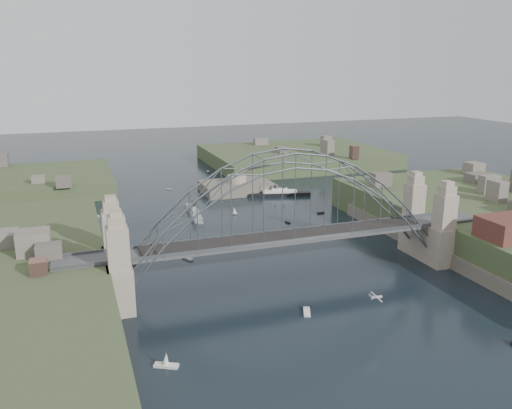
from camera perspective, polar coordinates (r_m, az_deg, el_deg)
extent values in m
plane|color=black|center=(102.65, 3.40, -7.87)|extent=(500.00, 500.00, 0.00)
cube|color=#48484A|center=(99.81, 3.47, -3.64)|extent=(84.00, 6.00, 0.70)
cube|color=#4E5459|center=(97.03, 4.16, -3.86)|extent=(84.00, 0.25, 0.50)
cube|color=#4E5459|center=(102.26, 2.82, -2.84)|extent=(84.00, 0.25, 0.50)
cube|color=black|center=(99.63, 3.47, -3.34)|extent=(55.20, 5.20, 0.35)
cube|color=gray|center=(87.79, -14.59, -6.20)|extent=(3.40, 3.40, 17.70)
cube|color=gray|center=(97.19, -15.15, -4.15)|extent=(3.40, 3.40, 17.70)
cube|color=gray|center=(111.37, 19.63, -2.06)|extent=(3.40, 3.40, 17.70)
cube|color=gray|center=(118.92, 16.63, -0.75)|extent=(3.40, 3.40, 17.70)
cube|color=gray|center=(94.22, -14.68, -7.89)|extent=(4.08, 13.80, 8.00)
cube|color=gray|center=(116.50, 17.89, -3.67)|extent=(4.08, 13.80, 8.00)
cube|color=#5A5247|center=(95.24, -16.99, -9.78)|extent=(6.00, 70.00, 4.00)
cube|color=#5A5247|center=(119.85, 19.30, -4.79)|extent=(6.00, 70.00, 4.00)
cube|color=#3A4828|center=(186.97, -24.53, 1.50)|extent=(60.00, 45.00, 9.00)
cube|color=#3A4828|center=(218.91, 4.29, 4.70)|extent=(70.00, 55.00, 9.50)
cube|color=#5A5247|center=(169.36, -2.07, 1.23)|extent=(22.00, 16.00, 7.00)
cylinder|color=gray|center=(168.30, -2.08, 2.78)|extent=(6.00, 6.00, 2.40)
cube|color=gray|center=(144.03, -6.70, -0.99)|extent=(3.78, 17.56, 1.55)
cube|color=gray|center=(143.72, -6.72, -0.55)|extent=(2.54, 9.70, 1.16)
cube|color=gray|center=(143.49, -6.73, -0.21)|extent=(1.64, 4.45, 0.77)
cylinder|color=black|center=(142.15, -6.66, -0.07)|extent=(0.84, 0.84, 1.55)
cylinder|color=black|center=(144.48, -6.80, 0.17)|extent=(0.84, 0.84, 1.55)
cylinder|color=#4E5459|center=(138.37, -6.42, -0.57)|extent=(0.15, 0.15, 3.87)
cylinder|color=#4E5459|center=(148.37, -7.02, 0.48)|extent=(0.15, 0.15, 3.87)
cube|color=gray|center=(181.25, -16.19, 1.85)|extent=(7.74, 16.92, 1.71)
cube|color=gray|center=(180.98, -16.22, 2.25)|extent=(4.70, 9.46, 1.28)
cube|color=gray|center=(180.78, -16.25, 2.55)|extent=(2.60, 4.46, 0.85)
cylinder|color=black|center=(179.50, -16.36, 2.70)|extent=(0.85, 0.85, 1.71)
cylinder|color=black|center=(181.75, -16.17, 2.86)|extent=(0.85, 0.85, 1.71)
cylinder|color=#4E5459|center=(175.85, -16.69, 2.35)|extent=(0.17, 0.17, 4.27)
cylinder|color=#4E5459|center=(185.50, -15.85, 3.05)|extent=(0.17, 0.17, 4.27)
cube|color=black|center=(163.71, 2.56, 1.04)|extent=(19.26, 6.89, 1.39)
cube|color=white|center=(163.46, 2.56, 1.40)|extent=(10.71, 4.30, 1.05)
cube|color=white|center=(163.28, 2.56, 1.66)|extent=(4.99, 2.49, 0.70)
cylinder|color=black|center=(162.94, 2.10, 1.86)|extent=(0.94, 0.94, 1.39)
cylinder|color=black|center=(163.35, 3.03, 1.88)|extent=(0.94, 0.94, 1.39)
cylinder|color=#4E5459|center=(162.39, 0.56, 1.76)|extent=(0.14, 0.14, 3.49)
cylinder|color=#4E5459|center=(164.16, 4.55, 1.86)|extent=(0.14, 0.14, 3.49)
cube|color=#A1A4A8|center=(82.90, 12.88, -9.72)|extent=(1.86, 0.50, 0.32)
cube|color=#A1A4A8|center=(82.87, 12.88, -9.69)|extent=(0.65, 3.69, 0.07)
cube|color=#A1A4A8|center=(82.44, 12.30, -9.70)|extent=(0.29, 1.16, 0.40)
cube|color=white|center=(112.31, -7.39, -5.83)|extent=(2.04, 2.97, 0.45)
cube|color=white|center=(136.27, 3.44, -1.95)|extent=(0.93, 1.76, 0.45)
cube|color=white|center=(89.32, 5.52, -11.47)|extent=(2.20, 3.37, 0.45)
cube|color=white|center=(145.73, 7.02, -0.91)|extent=(2.09, 0.76, 0.45)
cube|color=white|center=(147.45, -17.13, -1.29)|extent=(3.13, 1.60, 0.45)
cube|color=white|center=(147.34, -17.14, -1.14)|extent=(1.93, 1.20, 0.40)
cylinder|color=black|center=(147.22, -17.15, -0.97)|extent=(0.16, 0.16, 0.70)
cube|color=white|center=(143.86, -2.35, -1.02)|extent=(1.57, 1.27, 0.45)
cylinder|color=#4E5459|center=(143.57, -2.36, -0.61)|extent=(0.08, 0.08, 2.20)
cone|color=silver|center=(143.57, -2.36, -0.61)|extent=(1.59, 1.52, 1.92)
cube|color=white|center=(174.13, -9.38, 1.64)|extent=(1.91, 1.56, 0.45)
cube|color=white|center=(130.54, 11.75, -3.02)|extent=(2.49, 2.15, 0.45)
cylinder|color=#4E5459|center=(130.22, 11.78, -2.58)|extent=(0.08, 0.08, 2.20)
cone|color=silver|center=(130.22, 11.78, -2.58)|extent=(1.59, 1.54, 1.92)
cube|color=white|center=(75.89, -9.68, -16.81)|extent=(3.46, 2.55, 0.45)
cylinder|color=#4E5459|center=(75.34, -9.72, -16.13)|extent=(0.08, 0.08, 2.20)
cone|color=silver|center=(75.34, -9.72, -16.13)|extent=(1.57, 1.47, 1.92)
cube|color=white|center=(199.51, -5.21, 3.48)|extent=(0.76, 1.97, 0.45)
cube|color=white|center=(199.43, -5.21, 3.60)|extent=(0.61, 1.19, 0.40)
cylinder|color=black|center=(199.34, -5.21, 3.72)|extent=(0.16, 0.16, 0.70)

